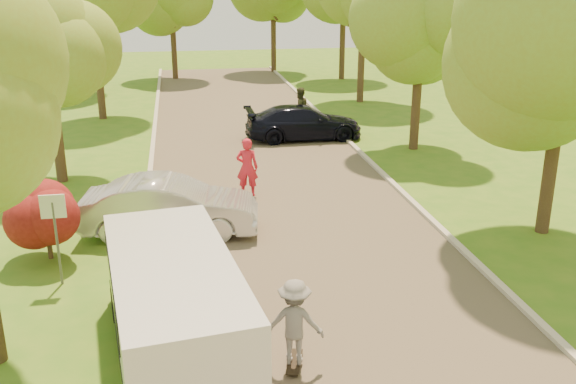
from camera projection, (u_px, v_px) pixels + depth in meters
ground at (351, 356)px, 12.00m from camera, size 100.00×100.00×0.00m
road at (282, 209)px, 19.45m from camera, size 8.00×60.00×0.01m
curb_left at (146, 215)px, 18.78m from camera, size 0.18×60.00×0.12m
curb_right at (409, 199)px, 20.09m from camera, size 0.18×60.00×0.12m
street_sign at (54, 221)px, 14.28m from camera, size 0.55×0.06×2.17m
red_shrub at (46, 217)px, 15.75m from camera, size 1.70×1.70×1.95m
tree_l_midb at (52, 45)px, 20.59m from camera, size 4.30×4.20×6.62m
tree_l_far at (97, 2)px, 29.69m from camera, size 4.92×4.80×7.79m
tree_r_midb at (426, 25)px, 24.52m from camera, size 4.51×4.40×7.01m
tree_bg_c at (175, 1)px, 41.59m from camera, size 4.92×4.80×7.33m
minivan at (175, 307)px, 11.62m from camera, size 2.85×5.64×2.01m
silver_sedan at (170, 207)px, 17.39m from camera, size 4.91×2.25×1.56m
dark_sedan at (303, 123)px, 27.36m from camera, size 4.98×2.05×1.44m
longboard at (294, 362)px, 11.66m from camera, size 0.46×0.86×0.10m
skateboarder at (295, 322)px, 11.39m from camera, size 1.18×0.88×1.62m
person_striped at (247, 167)px, 20.29m from camera, size 0.78×0.60×1.90m
person_olive at (300, 109)px, 28.88m from camera, size 1.15×1.04×1.93m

